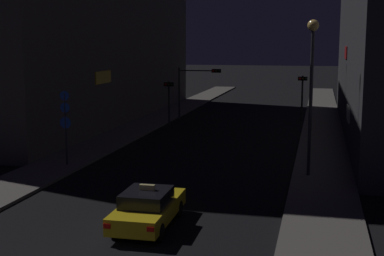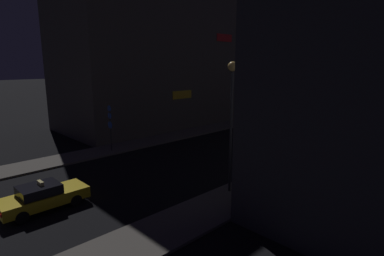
{
  "view_description": "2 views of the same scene",
  "coord_description": "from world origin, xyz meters",
  "px_view_note": "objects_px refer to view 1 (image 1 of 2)",
  "views": [
    {
      "loc": [
        6.77,
        -12.79,
        6.72
      ],
      "look_at": [
        -0.6,
        18.4,
        1.66
      ],
      "focal_mm": 50.65,
      "sensor_mm": 36.0,
      "label": 1
    },
    {
      "loc": [
        17.44,
        0.47,
        7.71
      ],
      "look_at": [
        0.38,
        16.95,
        2.75
      ],
      "focal_mm": 28.96,
      "sensor_mm": 36.0,
      "label": 2
    }
  ],
  "objects_px": {
    "street_lamp_near_block": "(312,66)",
    "taxi": "(148,208)",
    "sign_pole_left": "(65,121)",
    "street_lamp_far_block": "(313,67)",
    "traffic_light_right_kerb": "(302,89)",
    "traffic_light_overhead": "(196,82)",
    "traffic_light_left_kerb": "(169,93)"
  },
  "relations": [
    {
      "from": "taxi",
      "to": "sign_pole_left",
      "type": "height_order",
      "value": "sign_pole_left"
    },
    {
      "from": "taxi",
      "to": "traffic_light_overhead",
      "type": "distance_m",
      "value": 28.49
    },
    {
      "from": "traffic_light_right_kerb",
      "to": "street_lamp_near_block",
      "type": "height_order",
      "value": "street_lamp_near_block"
    },
    {
      "from": "sign_pole_left",
      "to": "street_lamp_far_block",
      "type": "xyz_separation_m",
      "value": [
        12.71,
        15.01,
        2.43
      ]
    },
    {
      "from": "traffic_light_right_kerb",
      "to": "sign_pole_left",
      "type": "relative_size",
      "value": 0.97
    },
    {
      "from": "traffic_light_left_kerb",
      "to": "street_lamp_far_block",
      "type": "xyz_separation_m",
      "value": [
        11.53,
        -1.37,
        2.39
      ]
    },
    {
      "from": "taxi",
      "to": "street_lamp_far_block",
      "type": "relative_size",
      "value": 0.57
    },
    {
      "from": "traffic_light_right_kerb",
      "to": "street_lamp_far_block",
      "type": "xyz_separation_m",
      "value": [
        0.88,
        -6.03,
        2.17
      ]
    },
    {
      "from": "sign_pole_left",
      "to": "street_lamp_far_block",
      "type": "distance_m",
      "value": 19.82
    },
    {
      "from": "sign_pole_left",
      "to": "street_lamp_far_block",
      "type": "height_order",
      "value": "street_lamp_far_block"
    },
    {
      "from": "traffic_light_overhead",
      "to": "traffic_light_right_kerb",
      "type": "relative_size",
      "value": 1.16
    },
    {
      "from": "taxi",
      "to": "street_lamp_near_block",
      "type": "bearing_deg",
      "value": 57.9
    },
    {
      "from": "traffic_light_right_kerb",
      "to": "sign_pole_left",
      "type": "distance_m",
      "value": 24.14
    },
    {
      "from": "taxi",
      "to": "street_lamp_near_block",
      "type": "relative_size",
      "value": 0.58
    },
    {
      "from": "traffic_light_overhead",
      "to": "traffic_light_left_kerb",
      "type": "bearing_deg",
      "value": -114.26
    },
    {
      "from": "traffic_light_left_kerb",
      "to": "traffic_light_right_kerb",
      "type": "relative_size",
      "value": 0.92
    },
    {
      "from": "traffic_light_right_kerb",
      "to": "taxi",
      "type": "bearing_deg",
      "value": -98.79
    },
    {
      "from": "traffic_light_right_kerb",
      "to": "sign_pole_left",
      "type": "bearing_deg",
      "value": -119.33
    },
    {
      "from": "traffic_light_overhead",
      "to": "sign_pole_left",
      "type": "bearing_deg",
      "value": -97.77
    },
    {
      "from": "taxi",
      "to": "sign_pole_left",
      "type": "bearing_deg",
      "value": 131.53
    },
    {
      "from": "traffic_light_overhead",
      "to": "traffic_light_right_kerb",
      "type": "distance_m",
      "value": 9.23
    },
    {
      "from": "taxi",
      "to": "traffic_light_left_kerb",
      "type": "height_order",
      "value": "traffic_light_left_kerb"
    },
    {
      "from": "sign_pole_left",
      "to": "taxi",
      "type": "bearing_deg",
      "value": -48.47
    },
    {
      "from": "traffic_light_left_kerb",
      "to": "street_lamp_near_block",
      "type": "bearing_deg",
      "value": -53.42
    },
    {
      "from": "traffic_light_right_kerb",
      "to": "street_lamp_near_block",
      "type": "bearing_deg",
      "value": -87.08
    },
    {
      "from": "traffic_light_left_kerb",
      "to": "street_lamp_far_block",
      "type": "bearing_deg",
      "value": -6.79
    },
    {
      "from": "sign_pole_left",
      "to": "street_lamp_far_block",
      "type": "bearing_deg",
      "value": 49.76
    },
    {
      "from": "taxi",
      "to": "traffic_light_right_kerb",
      "type": "distance_m",
      "value": 29.7
    },
    {
      "from": "taxi",
      "to": "street_lamp_far_block",
      "type": "distance_m",
      "value": 24.24
    },
    {
      "from": "street_lamp_near_block",
      "to": "traffic_light_left_kerb",
      "type": "bearing_deg",
      "value": 126.58
    },
    {
      "from": "sign_pole_left",
      "to": "street_lamp_near_block",
      "type": "relative_size",
      "value": 0.52
    },
    {
      "from": "street_lamp_near_block",
      "to": "taxi",
      "type": "bearing_deg",
      "value": -122.1
    }
  ]
}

